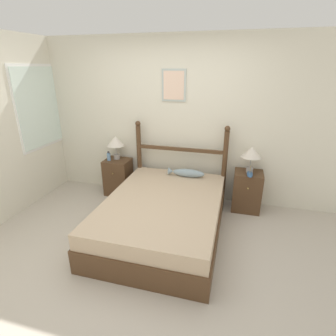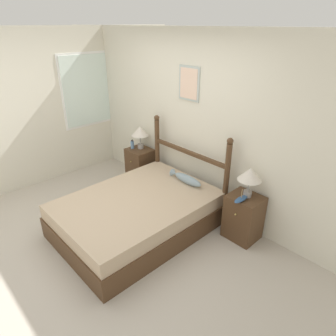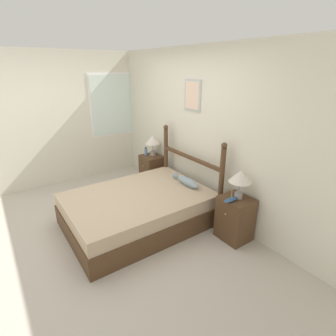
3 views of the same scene
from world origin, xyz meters
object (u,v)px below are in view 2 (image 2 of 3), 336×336
Objects in this scene: bottle at (132,144)px; model_boat at (241,199)px; nightstand_left at (140,165)px; fish_pillow at (186,179)px; bed at (137,214)px; table_lamp_left at (140,132)px; table_lamp_right at (250,175)px; nightstand_right at (243,217)px.

bottle reaches higher than model_boat.
nightstand_left is 1.09× the size of fish_pillow.
table_lamp_left reaches higher than bed.
table_lamp_right is 2.28m from bottle.
table_lamp_left is at bearing 178.81° from nightstand_right.
table_lamp_right reaches higher than model_boat.
fish_pillow is (1.24, -0.16, -0.36)m from table_lamp_left.
table_lamp_left is at bearing 48.93° from bottle.
nightstand_right is 0.35m from model_boat.
bed is 1.60m from table_lamp_left.
table_lamp_left is 0.70× the size of fish_pillow.
bed is 1.41m from nightstand_right.
model_boat is (2.15, -0.12, 0.33)m from nightstand_left.
nightstand_right reaches higher than bed.
table_lamp_left reaches higher than bottle.
table_lamp_right is (0.00, 0.02, 0.61)m from nightstand_right.
nightstand_left is 2.41× the size of model_boat.
nightstand_left is 1.56× the size of table_lamp_right.
bed is at bearing -35.38° from bottle.
bottle is 0.29× the size of fish_pillow.
bottle reaches higher than nightstand_right.
bottle is (-2.27, -0.08, -0.23)m from table_lamp_right.
bed is 3.62× the size of fish_pillow.
nightstand_left is (-1.07, 0.91, 0.07)m from bed.
fish_pillow is (1.34, -0.05, -0.14)m from bottle.
bottle is (-0.09, -0.11, -0.23)m from table_lamp_left.
bed is at bearing -100.33° from fish_pillow.
nightstand_right and fish_pillow have the same top height.
model_boat is 0.94m from fish_pillow.
table_lamp_left is 2.41× the size of bottle.
nightstand_right is at bearing -98.93° from table_lamp_right.
nightstand_left is at bearing -179.50° from table_lamp_right.
nightstand_left is 2.24m from table_lamp_right.
nightstand_right is at bearing 1.56° from bottle.
nightstand_right is 2.30m from bottle.
nightstand_left is 3.76× the size of bottle.
nightstand_left and nightstand_right have the same top height.
nightstand_left is 1.00× the size of nightstand_right.
table_lamp_right is 2.41× the size of bottle.
nightstand_left is at bearing 139.80° from bed.
model_boat reaches higher than fish_pillow.
model_boat reaches higher than nightstand_right.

